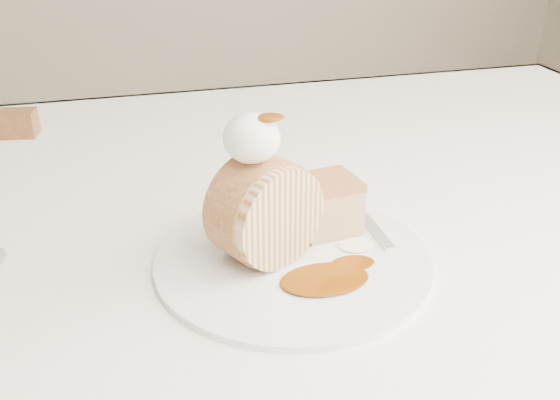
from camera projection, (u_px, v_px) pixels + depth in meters
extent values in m
cube|color=white|center=(250.00, 217.00, 0.72)|extent=(1.40, 0.90, 0.04)
cube|color=white|center=(200.00, 164.00, 1.16)|extent=(1.40, 0.01, 0.28)
cylinder|color=brown|center=(496.00, 255.00, 1.35)|extent=(0.06, 0.06, 0.71)
cylinder|color=brown|center=(107.00, 314.00, 1.45)|extent=(0.03, 0.03, 0.36)
cylinder|color=white|center=(293.00, 259.00, 0.60)|extent=(0.30, 0.30, 0.01)
cylinder|color=beige|center=(265.00, 211.00, 0.57)|extent=(0.11, 0.09, 0.10)
cube|color=#C5824A|center=(327.00, 208.00, 0.63)|extent=(0.07, 0.06, 0.05)
ellipsoid|color=white|center=(252.00, 138.00, 0.54)|extent=(0.05, 0.05, 0.04)
ellipsoid|color=#6B3104|center=(270.00, 111.00, 0.53)|extent=(0.03, 0.02, 0.01)
cube|color=silver|center=(368.00, 222.00, 0.65)|extent=(0.02, 0.16, 0.00)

